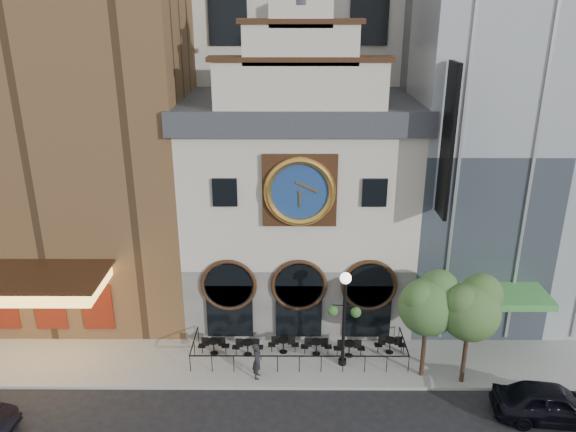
% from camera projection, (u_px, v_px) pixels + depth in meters
% --- Properties ---
extents(ground, '(120.00, 120.00, 0.00)m').
position_uv_depth(ground, '(300.00, 390.00, 26.26)').
color(ground, black).
rests_on(ground, ground).
extents(sidewalk, '(44.00, 5.00, 0.15)m').
position_uv_depth(sidewalk, '(299.00, 357.00, 28.57)').
color(sidewalk, gray).
rests_on(sidewalk, ground).
extents(clock_building, '(12.60, 8.78, 18.65)m').
position_uv_depth(clock_building, '(298.00, 200.00, 31.21)').
color(clock_building, '#605E5B').
rests_on(clock_building, ground).
extents(theater_building, '(14.00, 15.60, 25.00)m').
position_uv_depth(theater_building, '(65.00, 87.00, 31.16)').
color(theater_building, brown).
rests_on(theater_building, ground).
extents(retail_building, '(14.00, 14.40, 20.00)m').
position_uv_depth(retail_building, '(526.00, 131.00, 31.95)').
color(retail_building, gray).
rests_on(retail_building, ground).
extents(cafe_railing, '(10.60, 2.60, 0.90)m').
position_uv_depth(cafe_railing, '(299.00, 348.00, 28.39)').
color(cafe_railing, black).
rests_on(cafe_railing, sidewalk).
extents(bistro_0, '(1.58, 0.68, 0.90)m').
position_uv_depth(bistro_0, '(214.00, 346.00, 28.60)').
color(bistro_0, black).
rests_on(bistro_0, sidewalk).
extents(bistro_1, '(1.58, 0.68, 0.90)m').
position_uv_depth(bistro_1, '(248.00, 347.00, 28.50)').
color(bistro_1, black).
rests_on(bistro_1, sidewalk).
extents(bistro_2, '(1.58, 0.68, 0.90)m').
position_uv_depth(bistro_2, '(283.00, 344.00, 28.70)').
color(bistro_2, black).
rests_on(bistro_2, sidewalk).
extents(bistro_3, '(1.58, 0.68, 0.90)m').
position_uv_depth(bistro_3, '(316.00, 346.00, 28.54)').
color(bistro_3, black).
rests_on(bistro_3, sidewalk).
extents(bistro_4, '(1.58, 0.68, 0.90)m').
position_uv_depth(bistro_4, '(349.00, 348.00, 28.40)').
color(bistro_4, black).
rests_on(bistro_4, sidewalk).
extents(bistro_5, '(1.58, 0.68, 0.90)m').
position_uv_depth(bistro_5, '(390.00, 345.00, 28.68)').
color(bistro_5, black).
rests_on(bistro_5, sidewalk).
extents(car_right, '(5.13, 2.56, 1.68)m').
position_uv_depth(car_right, '(552.00, 403.00, 24.14)').
color(car_right, black).
rests_on(car_right, ground).
extents(pedestrian, '(0.49, 0.71, 1.84)m').
position_uv_depth(pedestrian, '(257.00, 361.00, 26.62)').
color(pedestrian, black).
rests_on(pedestrian, sidewalk).
extents(lamppost, '(1.61, 0.64, 5.05)m').
position_uv_depth(lamppost, '(344.00, 309.00, 26.82)').
color(lamppost, black).
rests_on(lamppost, sidewalk).
extents(tree_left, '(2.81, 2.71, 5.41)m').
position_uv_depth(tree_left, '(429.00, 302.00, 25.75)').
color(tree_left, '#382619').
rests_on(tree_left, sidewalk).
extents(tree_right, '(2.83, 2.73, 5.45)m').
position_uv_depth(tree_right, '(472.00, 307.00, 25.28)').
color(tree_right, '#382619').
rests_on(tree_right, sidewalk).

